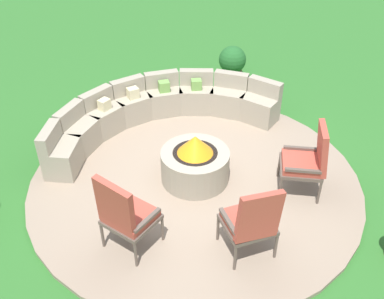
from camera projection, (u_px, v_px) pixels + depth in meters
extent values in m
plane|color=#2D6B28|center=(195.00, 181.00, 6.70)|extent=(24.00, 24.00, 0.00)
cylinder|color=gray|center=(195.00, 180.00, 6.68)|extent=(4.87, 4.87, 0.06)
cylinder|color=#9E937F|center=(195.00, 166.00, 6.52)|extent=(1.00, 1.00, 0.48)
cylinder|color=black|center=(195.00, 154.00, 6.40)|extent=(0.65, 0.65, 0.06)
cone|color=orange|center=(195.00, 145.00, 6.30)|extent=(0.52, 0.52, 0.28)
cube|color=#9E937F|center=(259.00, 109.00, 7.84)|extent=(0.74, 0.75, 0.46)
cube|color=#9E937F|center=(265.00, 87.00, 7.73)|extent=(0.52, 0.55, 0.27)
cube|color=#9E937F|center=(228.00, 102.00, 8.06)|extent=(0.75, 0.70, 0.46)
cube|color=#9E937F|center=(231.00, 80.00, 7.95)|extent=(0.60, 0.45, 0.27)
cube|color=#9E937F|center=(196.00, 99.00, 8.14)|extent=(0.69, 0.58, 0.46)
cube|color=#9E937F|center=(196.00, 77.00, 8.04)|extent=(0.62, 0.30, 0.27)
cube|color=#9E937F|center=(164.00, 101.00, 8.07)|extent=(0.63, 0.48, 0.46)
cube|color=#9E937F|center=(161.00, 79.00, 7.97)|extent=(0.61, 0.19, 0.27)
cube|color=#9E937F|center=(133.00, 108.00, 7.88)|extent=(0.72, 0.63, 0.46)
cube|color=#9E937F|center=(128.00, 86.00, 7.76)|extent=(0.62, 0.36, 0.27)
cube|color=#9E937F|center=(105.00, 120.00, 7.56)|extent=(0.75, 0.72, 0.46)
cube|color=#9E937F|center=(96.00, 98.00, 7.42)|extent=(0.58, 0.49, 0.27)
cube|color=#9E937F|center=(80.00, 136.00, 7.15)|extent=(0.72, 0.75, 0.46)
cube|color=#9E937F|center=(69.00, 115.00, 6.98)|extent=(0.48, 0.58, 0.27)
cube|color=#9E937F|center=(63.00, 158.00, 6.69)|extent=(0.62, 0.71, 0.46)
cube|color=#9E937F|center=(49.00, 137.00, 6.49)|extent=(0.35, 0.62, 0.27)
cube|color=#70A34C|center=(196.00, 84.00, 7.91)|extent=(0.20, 0.17, 0.18)
cube|color=beige|center=(104.00, 104.00, 7.35)|extent=(0.23, 0.23, 0.18)
cube|color=#70A34C|center=(164.00, 86.00, 7.84)|extent=(0.19, 0.16, 0.18)
cube|color=beige|center=(133.00, 93.00, 7.65)|extent=(0.22, 0.20, 0.18)
cylinder|color=brown|center=(130.00, 211.00, 5.82)|extent=(0.04, 0.04, 0.38)
cylinder|color=brown|center=(163.00, 229.00, 5.57)|extent=(0.04, 0.04, 0.38)
cylinder|color=brown|center=(102.00, 235.00, 5.48)|extent=(0.04, 0.04, 0.38)
cylinder|color=brown|center=(136.00, 255.00, 5.23)|extent=(0.04, 0.04, 0.38)
cube|color=brown|center=(131.00, 219.00, 5.40)|extent=(0.79, 0.79, 0.05)
cube|color=#B24738|center=(131.00, 215.00, 5.36)|extent=(0.73, 0.73, 0.09)
cube|color=#B24738|center=(115.00, 207.00, 5.02)|extent=(0.42, 0.52, 0.74)
cube|color=brown|center=(114.00, 203.00, 5.44)|extent=(0.38, 0.35, 0.04)
cube|color=brown|center=(147.00, 220.00, 5.20)|extent=(0.38, 0.35, 0.04)
cylinder|color=brown|center=(218.00, 228.00, 5.57)|extent=(0.04, 0.04, 0.38)
cylinder|color=brown|center=(257.00, 218.00, 5.72)|extent=(0.04, 0.04, 0.38)
cylinder|color=brown|center=(235.00, 258.00, 5.19)|extent=(0.04, 0.04, 0.38)
cylinder|color=brown|center=(276.00, 246.00, 5.34)|extent=(0.04, 0.04, 0.38)
cube|color=brown|center=(248.00, 225.00, 5.33)|extent=(0.63, 0.61, 0.05)
cube|color=#B24738|center=(248.00, 220.00, 5.29)|extent=(0.58, 0.56, 0.09)
cube|color=#B24738|center=(259.00, 217.00, 4.95)|extent=(0.58, 0.16, 0.67)
cube|color=brown|center=(229.00, 222.00, 5.18)|extent=(0.11, 0.46, 0.04)
cube|color=brown|center=(268.00, 211.00, 5.32)|extent=(0.11, 0.46, 0.04)
cylinder|color=brown|center=(280.00, 190.00, 6.17)|extent=(0.04, 0.04, 0.38)
cylinder|color=brown|center=(279.00, 166.00, 6.60)|extent=(0.04, 0.04, 0.38)
cylinder|color=brown|center=(319.00, 193.00, 6.11)|extent=(0.04, 0.04, 0.38)
cylinder|color=brown|center=(316.00, 169.00, 6.54)|extent=(0.04, 0.04, 0.38)
cube|color=brown|center=(301.00, 167.00, 6.23)|extent=(0.73, 0.73, 0.05)
cube|color=#B24738|center=(301.00, 163.00, 6.19)|extent=(0.67, 0.68, 0.09)
cube|color=#B24738|center=(322.00, 148.00, 6.00)|extent=(0.31, 0.57, 0.66)
cube|color=brown|center=(303.00, 171.00, 5.94)|extent=(0.47, 0.21, 0.04)
cube|color=brown|center=(301.00, 148.00, 6.36)|extent=(0.47, 0.21, 0.04)
cylinder|color=brown|center=(232.00, 74.00, 9.36)|extent=(0.41, 0.41, 0.21)
sphere|color=#236028|center=(232.00, 60.00, 9.17)|extent=(0.56, 0.56, 0.56)
sphere|color=yellow|center=(236.00, 55.00, 9.12)|extent=(0.19, 0.19, 0.19)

